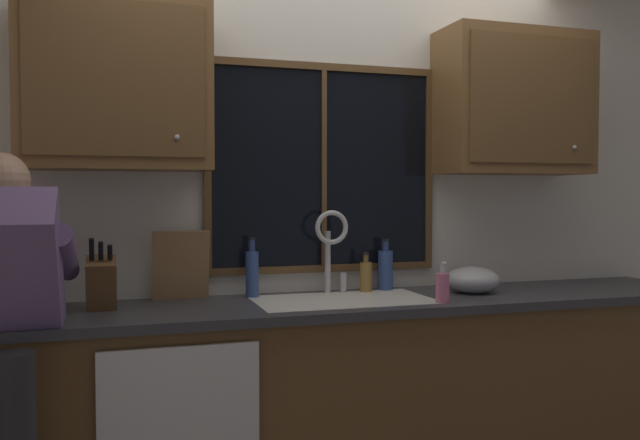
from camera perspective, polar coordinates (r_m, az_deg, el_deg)
back_wall at (r=3.33m, az=0.35°, el=0.13°), size 5.98×0.12×2.55m
window_glass at (r=3.26m, az=0.28°, el=4.47°), size 1.10×0.02×0.95m
window_frame_top at (r=3.31m, az=0.33°, el=13.03°), size 1.17×0.02×0.04m
window_frame_bottom at (r=3.27m, az=0.33°, el=-4.18°), size 1.17×0.02×0.04m
window_frame_left at (r=3.13m, az=-9.65°, el=4.54°), size 0.03×0.02×0.95m
window_frame_right at (r=3.47m, az=9.32°, el=4.31°), size 0.03×0.02×0.95m
window_mullion_center at (r=3.25m, az=0.34°, el=4.48°), size 0.02×0.02×0.95m
lower_cabinet_run at (r=3.15m, az=2.37°, el=-15.47°), size 3.58×0.58×0.88m
countertop at (r=3.02m, az=2.51°, el=-7.24°), size 3.64×0.62×0.04m
upper_cabinet_left at (r=2.98m, az=-17.12°, el=11.06°), size 0.78×0.36×0.72m
upper_cabinet_right at (r=3.57m, az=16.33°, el=9.59°), size 0.78×0.36×0.72m
sink at (r=3.04m, az=1.98°, el=-8.69°), size 0.80×0.46×0.21m
faucet at (r=3.16m, az=1.03°, el=-1.83°), size 0.18×0.09×0.40m
knife_block at (r=2.88m, az=-18.27°, el=-5.24°), size 0.12×0.18×0.32m
cutting_board at (r=3.06m, az=-11.87°, el=-3.85°), size 0.25×0.09×0.32m
mixing_bowl at (r=3.32m, az=12.98°, el=-5.06°), size 0.26×0.26×0.13m
soap_dispenser at (r=2.98m, az=10.48°, el=-5.68°), size 0.06×0.07×0.18m
bottle_green_glass at (r=3.09m, az=-5.86°, el=-4.52°), size 0.06×0.06×0.28m
bottle_tall_clear at (r=3.25m, az=3.95°, el=-4.82°), size 0.06×0.06×0.19m
bottle_amber_small at (r=3.33m, az=5.63°, el=-4.20°), size 0.07×0.07×0.26m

